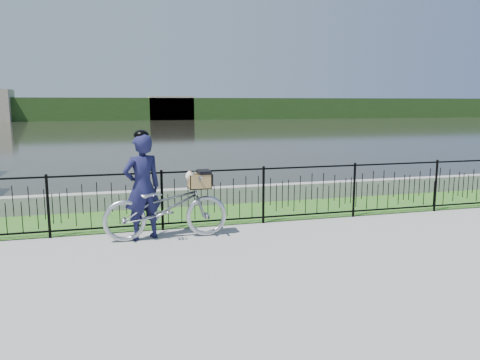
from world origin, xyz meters
name	(u,v)px	position (x,y,z in m)	size (l,w,h in m)	color
ground	(235,251)	(0.00, 0.00, 0.00)	(120.00, 120.00, 0.00)	gray
grass_strip	(205,214)	(0.00, 2.60, 0.00)	(60.00, 2.00, 0.01)	#32641F
water	(136,131)	(0.00, 33.00, 0.00)	(120.00, 120.00, 0.00)	black
quay_wall	(197,197)	(0.00, 3.60, 0.20)	(60.00, 0.30, 0.40)	gray
fence	(214,198)	(0.00, 1.60, 0.58)	(14.00, 0.06, 1.15)	black
far_treeline	(126,109)	(0.00, 60.00, 1.50)	(120.00, 6.00, 3.00)	#26451A
far_building_right	(171,108)	(6.00, 58.50, 1.60)	(6.00, 3.00, 3.20)	#A29782
bicycle_rig	(166,206)	(-0.98, 1.03, 0.58)	(2.18, 0.76, 1.22)	#A6A9B2
cyclist	(142,186)	(-1.38, 1.12, 0.95)	(0.78, 0.64, 1.93)	#15163C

